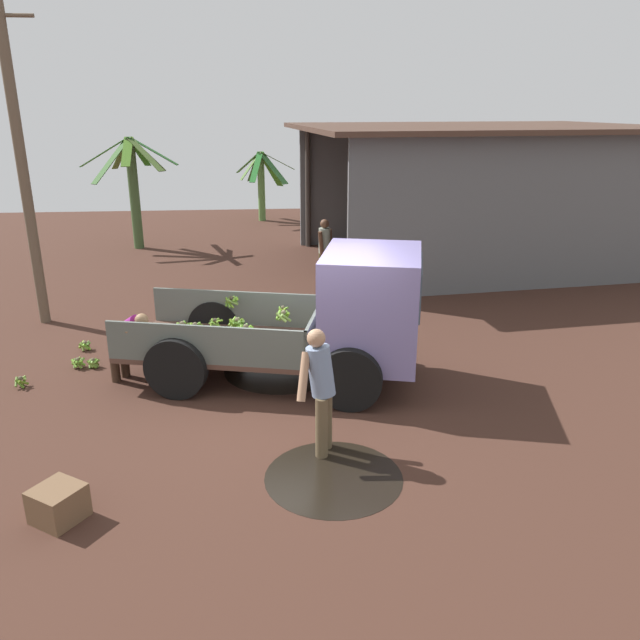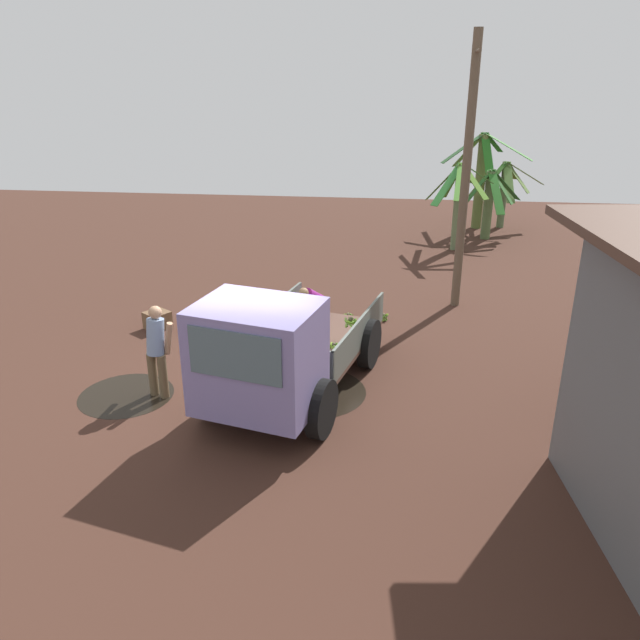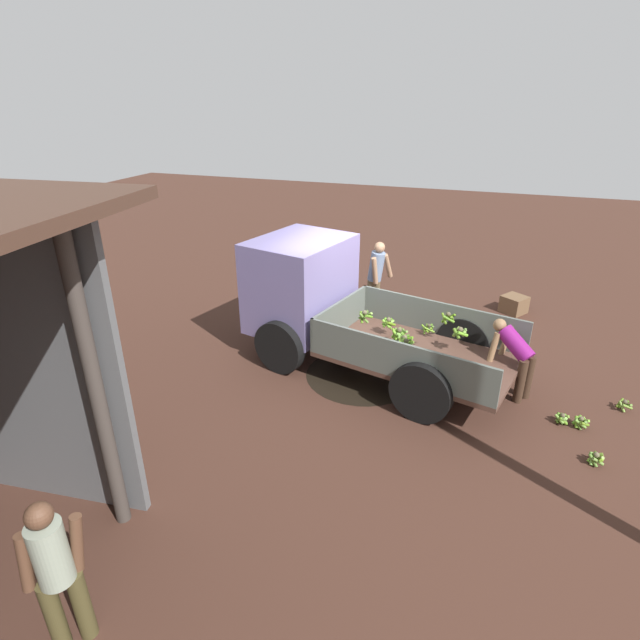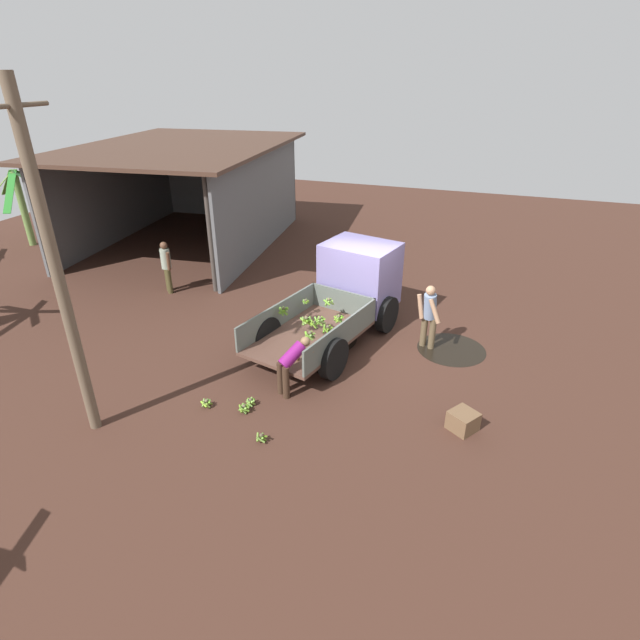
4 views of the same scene
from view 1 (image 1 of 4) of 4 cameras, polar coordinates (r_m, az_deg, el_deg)
ground at (r=9.56m, az=-1.33°, el=-6.85°), size 36.00×36.00×0.00m
mud_patch_0 at (r=10.43m, az=-3.49°, el=-4.54°), size 1.91×1.91×0.01m
mud_patch_1 at (r=7.62m, az=1.25°, el=-14.16°), size 1.65×1.65×0.01m
cargo_truck at (r=9.60m, az=1.83°, el=0.42°), size 4.89×2.91×2.13m
warehouse_shed at (r=18.01m, az=15.49°, el=13.57°), size 10.03×7.89×3.67m
utility_pole at (r=13.26m, az=-25.59°, el=12.66°), size 1.17×0.20×6.10m
banana_palm_2 at (r=23.97m, az=-5.35°, el=12.42°), size 2.21×2.59×2.55m
banana_palm_4 at (r=19.83m, az=-16.66°, el=11.50°), size 2.90×2.83×3.30m
banana_palm_6 at (r=22.91m, az=3.84°, el=12.48°), size 2.45×2.28×2.83m
person_foreground_visitor at (r=7.69m, az=0.03°, el=-6.02°), size 0.55×0.65×1.65m
person_worker_loading at (r=10.17m, az=-17.22°, el=-1.70°), size 0.78×0.77×1.20m
person_bystander_near_shed at (r=15.26m, az=0.42°, el=6.59°), size 0.44×0.48×1.58m
banana_bunch_on_ground_0 at (r=11.13m, az=-20.02°, el=-3.70°), size 0.22×0.22×0.18m
banana_bunch_on_ground_1 at (r=11.95m, az=-20.68°, el=-2.18°), size 0.22×0.21×0.18m
banana_bunch_on_ground_2 at (r=10.81m, az=-25.69°, el=-5.05°), size 0.23×0.23×0.19m
banana_bunch_on_ground_3 at (r=11.21m, az=-21.23°, el=-3.62°), size 0.24×0.25×0.19m
wooden_crate_0 at (r=7.40m, az=-22.82°, el=-15.22°), size 0.65×0.65×0.38m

